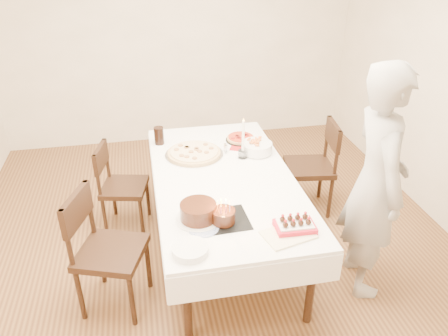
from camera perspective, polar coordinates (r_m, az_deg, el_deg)
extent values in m
plane|color=#55321D|center=(4.01, -1.43, -10.78)|extent=(5.00, 5.00, 0.00)
cube|color=#F5E5CE|center=(5.70, -6.18, 16.52)|extent=(4.50, 0.04, 2.70)
cube|color=white|center=(3.82, 0.00, -6.04)|extent=(1.48, 2.30, 0.75)
imported|color=#A4A09A|center=(3.39, 19.19, -1.98)|extent=(0.54, 0.73, 1.83)
cylinder|color=beige|center=(3.96, -3.93, 1.98)|extent=(0.59, 0.59, 0.04)
cylinder|color=red|center=(4.23, 2.19, 3.89)|extent=(0.33, 0.33, 0.04)
cube|color=#B21E1E|center=(4.15, 2.92, 2.97)|extent=(0.36, 0.36, 0.01)
cylinder|color=white|center=(3.99, 4.29, 2.70)|extent=(0.37, 0.37, 0.09)
cylinder|color=white|center=(3.84, 2.51, 3.89)|extent=(0.09, 0.09, 0.38)
cylinder|color=black|center=(4.18, -8.49, 4.20)|extent=(0.12, 0.12, 0.17)
cylinder|color=#36190D|center=(3.08, -3.38, -5.74)|extent=(0.34, 0.34, 0.13)
cube|color=black|center=(3.11, 0.26, -6.79)|extent=(0.33, 0.33, 0.01)
cylinder|color=#34170E|center=(3.03, -0.07, -5.78)|extent=(0.18, 0.18, 0.16)
cube|color=beige|center=(3.00, 8.39, -8.71)|extent=(0.38, 0.30, 0.03)
cylinder|color=white|center=(2.82, -4.45, -10.59)|extent=(0.28, 0.28, 0.05)
cylinder|color=white|center=(3.03, -2.69, -7.84)|extent=(0.25, 0.25, 0.01)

